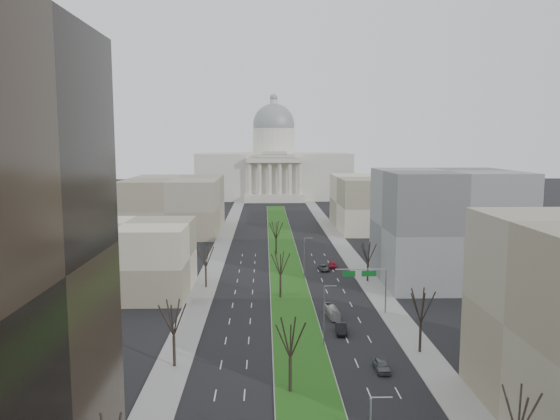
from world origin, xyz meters
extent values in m
plane|color=black|center=(0.00, 120.00, 0.00)|extent=(600.00, 600.00, 0.00)
cube|color=#999993|center=(0.00, 119.00, 0.07)|extent=(8.00, 222.00, 0.15)
cube|color=#195215|center=(0.00, 119.00, 0.17)|extent=(7.70, 221.70, 0.06)
cube|color=gray|center=(-17.50, 95.00, 0.07)|extent=(5.00, 330.00, 0.15)
cube|color=gray|center=(17.50, 95.00, 0.07)|extent=(5.00, 330.00, 0.15)
cube|color=beige|center=(0.00, 270.00, 12.00)|extent=(80.00, 40.00, 24.00)
cube|color=beige|center=(0.00, 247.00, 2.00)|extent=(30.00, 6.00, 4.00)
cube|color=beige|center=(0.00, 247.00, 21.00)|extent=(28.00, 5.00, 2.50)
cube|color=beige|center=(0.00, 247.00, 23.00)|extent=(20.00, 5.00, 1.80)
cube|color=beige|center=(0.00, 247.00, 24.60)|extent=(12.00, 5.00, 1.60)
cylinder|color=beige|center=(0.00, 270.00, 30.00)|extent=(22.00, 22.00, 14.00)
sphere|color=gray|center=(0.00, 270.00, 39.00)|extent=(22.00, 22.00, 22.00)
cylinder|color=beige|center=(0.00, 270.00, 50.00)|extent=(4.00, 4.00, 4.00)
sphere|color=gray|center=(0.00, 270.00, 53.00)|extent=(4.00, 4.00, 4.00)
cylinder|color=beige|center=(-12.50, 247.00, 12.00)|extent=(2.00, 2.00, 16.00)
cylinder|color=beige|center=(-7.50, 247.00, 12.00)|extent=(2.00, 2.00, 16.00)
cylinder|color=beige|center=(-2.50, 247.00, 12.00)|extent=(2.00, 2.00, 16.00)
cylinder|color=beige|center=(2.50, 247.00, 12.00)|extent=(2.00, 2.00, 16.00)
cylinder|color=beige|center=(7.50, 247.00, 12.00)|extent=(2.00, 2.00, 16.00)
cylinder|color=beige|center=(12.50, 247.00, 12.00)|extent=(2.00, 2.00, 16.00)
cube|color=gray|center=(-33.00, 85.00, 7.00)|extent=(26.00, 22.00, 14.00)
cube|color=slate|center=(34.00, 92.00, 12.00)|extent=(28.00, 26.00, 24.00)
cube|color=gray|center=(-35.00, 160.00, 9.00)|extent=(30.00, 40.00, 18.00)
cube|color=gray|center=(35.00, 165.00, 9.00)|extent=(30.00, 40.00, 18.00)
cylinder|color=black|center=(-17.20, 48.00, 2.16)|extent=(0.40, 0.40, 4.32)
cylinder|color=black|center=(-17.20, 88.00, 2.11)|extent=(0.40, 0.40, 4.22)
cylinder|color=black|center=(17.20, 52.00, 2.21)|extent=(0.40, 0.40, 4.42)
cylinder|color=black|center=(17.20, 92.00, 2.02)|extent=(0.40, 0.40, 4.03)
cylinder|color=black|center=(-2.00, 40.00, 2.16)|extent=(0.40, 0.40, 4.32)
cylinder|color=black|center=(-2.00, 80.00, 2.16)|extent=(0.40, 0.40, 4.32)
cylinder|color=black|center=(-2.00, 120.00, 2.16)|extent=(0.40, 0.40, 4.32)
cylinder|color=gray|center=(4.60, 20.00, 9.10)|extent=(1.80, 0.12, 0.12)
cylinder|color=gray|center=(3.70, 55.00, 4.50)|extent=(0.20, 0.20, 9.00)
cylinder|color=gray|center=(4.60, 55.00, 9.10)|extent=(1.80, 0.12, 0.12)
cylinder|color=gray|center=(3.70, 95.00, 4.50)|extent=(0.20, 0.20, 9.00)
cylinder|color=gray|center=(4.60, 95.00, 9.10)|extent=(1.80, 0.12, 0.12)
cylinder|color=gray|center=(16.20, 70.00, 4.00)|extent=(0.24, 0.24, 8.00)
cylinder|color=gray|center=(11.70, 70.00, 8.00)|extent=(9.00, 0.18, 0.18)
cube|color=#0C591E|center=(13.20, 70.08, 7.20)|extent=(2.60, 0.08, 1.00)
cube|color=#0C591E|center=(9.70, 70.08, 7.20)|extent=(2.20, 0.08, 1.00)
imported|color=#53575B|center=(10.39, 45.98, 0.75)|extent=(1.87, 4.43, 1.50)
imported|color=black|center=(7.03, 60.27, 0.77)|extent=(1.96, 4.80, 1.55)
imported|color=maroon|center=(11.28, 105.34, 0.69)|extent=(2.36, 4.91, 1.38)
imported|color=#44484B|center=(8.74, 102.41, 0.65)|extent=(2.82, 4.93, 1.29)
imported|color=#BABABA|center=(6.56, 68.41, 0.92)|extent=(2.28, 6.74, 1.84)
camera|label=1|loc=(-5.01, -22.49, 30.10)|focal=35.00mm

